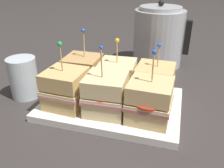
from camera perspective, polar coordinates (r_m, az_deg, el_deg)
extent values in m
plane|color=#383333|center=(0.62, 0.00, -5.48)|extent=(6.00, 6.00, 0.00)
cube|color=white|center=(0.62, 0.00, -5.09)|extent=(0.34, 0.24, 0.01)
cube|color=white|center=(0.61, 0.00, -4.38)|extent=(0.34, 0.24, 0.01)
cube|color=tan|center=(0.60, -10.84, -3.45)|extent=(0.10, 0.10, 0.04)
cube|color=tan|center=(0.59, -11.03, -1.55)|extent=(0.10, 0.10, 0.01)
cube|color=beige|center=(0.58, -11.09, -0.92)|extent=(0.10, 0.10, 0.01)
cylinder|color=red|center=(0.57, -11.85, -1.17)|extent=(0.05, 0.05, 0.00)
cube|color=#E0B771|center=(0.57, -11.31, 1.36)|extent=(0.10, 0.10, 0.04)
cylinder|color=tan|center=(0.55, -12.10, 5.76)|extent=(0.00, 0.01, 0.08)
sphere|color=green|center=(0.54, -12.47, 9.40)|extent=(0.01, 0.01, 0.01)
cube|color=beige|center=(0.56, -1.31, -4.95)|extent=(0.10, 0.10, 0.04)
cube|color=tan|center=(0.55, -1.33, -2.97)|extent=(0.10, 0.10, 0.01)
cube|color=beige|center=(0.55, -1.34, -2.31)|extent=(0.10, 0.10, 0.01)
cylinder|color=red|center=(0.53, -1.86, -2.61)|extent=(0.06, 0.06, 0.00)
cube|color=beige|center=(0.54, -1.37, 0.10)|extent=(0.10, 0.10, 0.04)
cylinder|color=tan|center=(0.51, -2.52, 4.61)|extent=(0.00, 0.01, 0.08)
sphere|color=blue|center=(0.50, -2.61, 8.73)|extent=(0.01, 0.01, 0.01)
cube|color=#DBB77A|center=(0.54, 8.80, -6.52)|extent=(0.10, 0.10, 0.04)
cube|color=#B26B60|center=(0.53, 8.97, -4.49)|extent=(0.10, 0.10, 0.01)
cube|color=beige|center=(0.53, 9.02, -3.82)|extent=(0.10, 0.10, 0.01)
cylinder|color=red|center=(0.51, 8.81, -4.19)|extent=(0.07, 0.07, 0.00)
cube|color=#E8C281|center=(0.52, 9.22, -1.36)|extent=(0.10, 0.10, 0.04)
cylinder|color=tan|center=(0.49, 9.79, 3.44)|extent=(0.00, 0.01, 0.08)
sphere|color=blue|center=(0.48, 10.13, 7.57)|extent=(0.01, 0.01, 0.01)
cube|color=tan|center=(0.68, -6.86, 0.59)|extent=(0.09, 0.09, 0.04)
cube|color=#B26B60|center=(0.67, -6.97, 2.32)|extent=(0.10, 0.10, 0.01)
cube|color=beige|center=(0.66, -7.00, 2.89)|extent=(0.10, 0.10, 0.01)
cylinder|color=red|center=(0.65, -7.57, 2.76)|extent=(0.05, 0.05, 0.00)
cube|color=tan|center=(0.65, -7.12, 4.95)|extent=(0.09, 0.09, 0.04)
cylinder|color=tan|center=(0.64, -6.76, 9.21)|extent=(0.00, 0.01, 0.08)
sphere|color=blue|center=(0.63, -6.96, 12.65)|extent=(0.01, 0.01, 0.01)
cube|color=beige|center=(0.65, 1.14, -0.45)|extent=(0.10, 0.10, 0.04)
cube|color=#B26B60|center=(0.64, 1.16, 1.35)|extent=(0.10, 0.10, 0.01)
cube|color=beige|center=(0.63, 1.17, 1.94)|extent=(0.10, 0.10, 0.01)
cube|color=beige|center=(0.63, 1.19, 3.74)|extent=(0.10, 0.10, 0.04)
cylinder|color=tan|center=(0.60, 1.37, 7.36)|extent=(0.00, 0.01, 0.07)
sphere|color=yellow|center=(0.59, 1.41, 10.42)|extent=(0.01, 0.01, 0.01)
cube|color=tan|center=(0.63, 10.03, -1.61)|extent=(0.09, 0.09, 0.04)
cube|color=tan|center=(0.62, 10.20, 0.21)|extent=(0.10, 0.10, 0.01)
cube|color=beige|center=(0.62, 10.25, 0.81)|extent=(0.10, 0.10, 0.01)
cube|color=#E0B771|center=(0.61, 10.41, 2.65)|extent=(0.09, 0.09, 0.04)
cylinder|color=tan|center=(0.59, 11.03, 6.23)|extent=(0.00, 0.01, 0.07)
sphere|color=blue|center=(0.58, 11.30, 9.09)|extent=(0.01, 0.01, 0.01)
cylinder|color=#B7BABF|center=(0.88, 11.04, 10.79)|extent=(0.18, 0.18, 0.20)
cylinder|color=#B7BABF|center=(0.86, 11.66, 17.46)|extent=(0.14, 0.14, 0.01)
sphere|color=black|center=(0.86, 11.77, 18.51)|extent=(0.02, 0.02, 0.02)
cube|color=black|center=(0.88, 17.68, 10.61)|extent=(0.02, 0.02, 0.12)
cylinder|color=silver|center=(0.69, -20.49, 1.44)|extent=(0.08, 0.08, 0.11)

